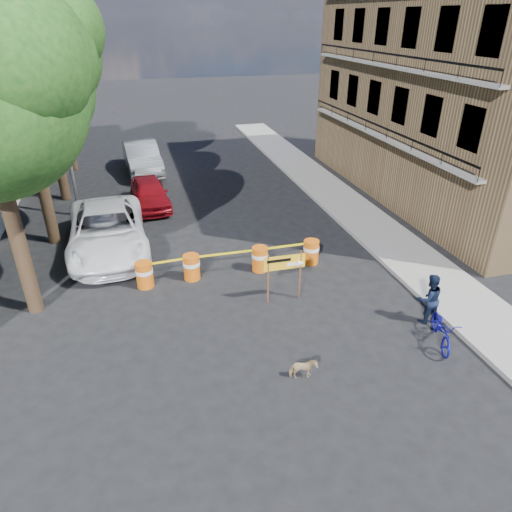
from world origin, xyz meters
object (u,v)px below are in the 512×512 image
barrel_mid_right (260,258)px  barrel_far_left (144,274)px  sedan_silver (142,158)px  barrel_mid_left (192,267)px  barrel_far_right (311,251)px  suv_white (107,230)px  pedestrian (429,299)px  bicycle (445,317)px  sedan_red (150,193)px  detour_sign (290,266)px  dog (303,369)px

barrel_mid_right → barrel_far_left: bearing=-178.9°
barrel_far_left → sedan_silver: 13.04m
barrel_mid_left → barrel_far_right: size_ratio=1.00×
suv_white → barrel_mid_left: bearing=-49.4°
pedestrian → suv_white: size_ratio=0.26×
barrel_far_left → barrel_far_right: 5.96m
barrel_mid_right → bicycle: size_ratio=0.51×
sedan_red → sedan_silver: (-0.06, 5.68, 0.17)m
barrel_far_left → barrel_mid_right: bearing=1.1°
detour_sign → bicycle: (3.36, -3.17, -0.37)m
barrel_mid_left → detour_sign: size_ratio=0.53×
bicycle → sedan_red: bearing=140.6°
pedestrian → bicycle: 1.04m
barrel_far_right → barrel_mid_left: bearing=180.0°
pedestrian → bicycle: size_ratio=0.89×
detour_sign → sedan_silver: size_ratio=0.33×
barrel_mid_right → detour_sign: 2.27m
barrel_far_right → bicycle: 5.61m
dog → sedan_red: bearing=19.1°
barrel_mid_right → barrel_far_right: 1.95m
barrel_mid_left → sedan_red: (-0.94, 7.23, 0.20)m
barrel_mid_left → sedan_silver: bearing=94.5°
barrel_far_left → barrel_mid_left: 1.59m
sedan_red → pedestrian: bearing=-62.0°
dog → sedan_silver: size_ratio=0.13×
barrel_mid_left → bicycle: 8.13m
sedan_silver → suv_white: bearing=-104.6°
detour_sign → dog: bearing=-102.5°
barrel_far_right → detour_sign: detour_sign is taller
barrel_far_left → barrel_mid_right: 4.01m
barrel_mid_left → detour_sign: (2.79, -2.13, 0.78)m
bicycle → barrel_mid_left: bearing=160.3°
barrel_mid_right → sedan_silver: 13.40m
barrel_far_right → barrel_mid_right: bearing=-179.1°
barrel_far_right → detour_sign: bearing=-126.7°
barrel_mid_left → dog: 5.97m
barrel_far_right → sedan_silver: (-5.38, 12.91, 0.38)m
bicycle → sedan_silver: bearing=132.5°
barrel_far_left → barrel_far_right: size_ratio=1.00×
detour_sign → bicycle: bicycle is taller
dog → barrel_mid_right: bearing=1.8°
detour_sign → suv_white: (-5.56, 5.13, -0.40)m
barrel_mid_right → detour_sign: detour_sign is taller
sedan_silver → detour_sign: bearing=-80.4°
barrel_far_left → barrel_mid_left: same height
barrel_mid_right → bicycle: 6.47m
suv_white → detour_sign: bearing=-44.9°
suv_white → pedestrian: bearing=-40.8°
bicycle → barrel_far_left: bearing=167.2°
pedestrian → sedan_silver: size_ratio=0.31×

